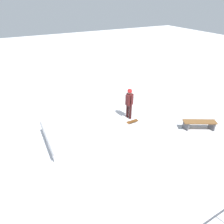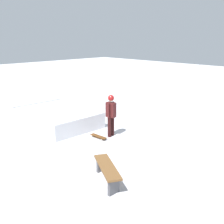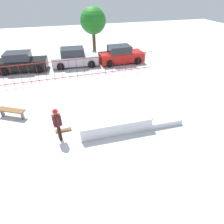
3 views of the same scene
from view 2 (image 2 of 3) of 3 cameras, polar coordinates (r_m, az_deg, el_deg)
name	(u,v)px [view 2 (image 2 of 3)]	position (r m, az deg, el deg)	size (l,w,h in m)	color
ground_plane	(68,129)	(12.25, -9.20, -3.46)	(60.00, 60.00, 0.00)	silver
skate_ramp	(53,116)	(13.14, -12.37, -0.85)	(5.43, 2.66, 0.74)	silver
skater	(111,112)	(10.91, -0.22, -0.10)	(0.42, 0.43, 1.73)	black
skateboard	(98,136)	(10.97, -2.87, -5.15)	(0.81, 0.28, 0.09)	#593314
park_bench	(107,170)	(7.77, -1.02, -12.06)	(1.60, 1.12, 0.48)	brown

